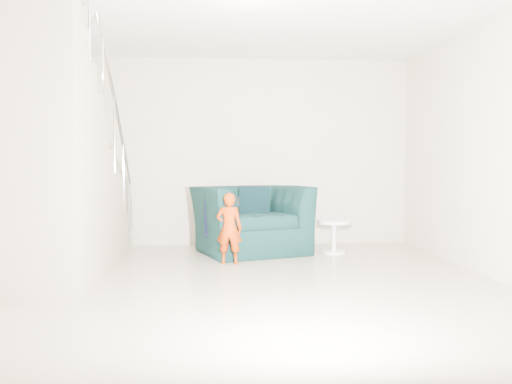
# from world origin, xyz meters

# --- Properties ---
(floor) EXTENTS (5.50, 5.50, 0.00)m
(floor) POSITION_xyz_m (0.00, 0.00, 0.00)
(floor) COLOR gray
(floor) RESTS_ON ground
(ceiling) EXTENTS (5.50, 5.50, 0.00)m
(ceiling) POSITION_xyz_m (0.00, 0.00, 2.70)
(ceiling) COLOR silver
(ceiling) RESTS_ON back_wall
(back_wall) EXTENTS (5.00, 0.00, 5.00)m
(back_wall) POSITION_xyz_m (0.00, 2.75, 1.35)
(back_wall) COLOR #C1B59D
(back_wall) RESTS_ON floor
(front_wall) EXTENTS (5.00, 0.00, 5.00)m
(front_wall) POSITION_xyz_m (0.00, -2.75, 1.35)
(front_wall) COLOR #C1B59D
(front_wall) RESTS_ON floor
(right_wall) EXTENTS (0.00, 5.50, 5.50)m
(right_wall) POSITION_xyz_m (2.50, 0.00, 1.35)
(right_wall) COLOR #C1B59D
(right_wall) RESTS_ON floor
(armchair) EXTENTS (1.67, 1.57, 0.88)m
(armchair) POSITION_xyz_m (0.15, 2.01, 0.44)
(armchair) COLOR black
(armchair) RESTS_ON floor
(toddler) EXTENTS (0.34, 0.25, 0.84)m
(toddler) POSITION_xyz_m (-0.17, 1.21, 0.42)
(toddler) COLOR #982604
(toddler) RESTS_ON floor
(side_table) EXTENTS (0.44, 0.44, 0.44)m
(side_table) POSITION_xyz_m (1.23, 1.86, 0.29)
(side_table) COLOR white
(side_table) RESTS_ON floor
(staircase) EXTENTS (1.02, 3.03, 3.62)m
(staircase) POSITION_xyz_m (-2.00, 0.55, 0.95)
(staircase) COLOR #ADA089
(staircase) RESTS_ON floor
(cushion) EXTENTS (0.41, 0.19, 0.40)m
(cushion) POSITION_xyz_m (0.20, 2.23, 0.69)
(cushion) COLOR black
(cushion) RESTS_ON armchair
(throw) EXTENTS (0.05, 0.54, 0.61)m
(throw) POSITION_xyz_m (-0.44, 1.98, 0.56)
(throw) COLOR black
(throw) RESTS_ON armchair
(phone) EXTENTS (0.03, 0.05, 0.10)m
(phone) POSITION_xyz_m (-0.06, 1.17, 0.73)
(phone) COLOR black
(phone) RESTS_ON toddler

